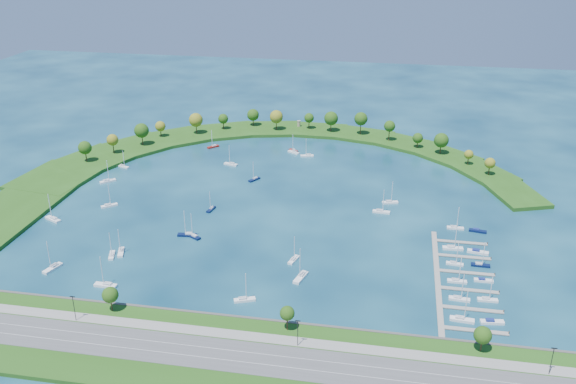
% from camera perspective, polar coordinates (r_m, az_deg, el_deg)
% --- Properties ---
extents(ground, '(700.00, 700.00, 0.00)m').
position_cam_1_polar(ground, '(316.34, -1.05, -0.96)').
color(ground, '#07273F').
rests_on(ground, ground).
extents(south_shoreline, '(420.00, 43.10, 11.60)m').
position_cam_1_polar(south_shoreline, '(213.69, -7.68, -14.37)').
color(south_shoreline, '#244F15').
rests_on(south_shoreline, ground).
extents(breakwater, '(286.74, 247.64, 2.00)m').
position_cam_1_polar(breakwater, '(370.20, -6.63, 2.82)').
color(breakwater, '#244F15').
rests_on(breakwater, ground).
extents(breakwater_trees, '(237.54, 93.62, 15.17)m').
position_cam_1_polar(breakwater_trees, '(398.92, -1.10, 6.01)').
color(breakwater_trees, '#382314').
rests_on(breakwater_trees, breakwater).
extents(harbor_tower, '(2.60, 2.60, 4.16)m').
position_cam_1_polar(harbor_tower, '(427.99, 1.00, 6.33)').
color(harbor_tower, gray).
rests_on(harbor_tower, breakwater).
extents(dock_system, '(24.28, 82.00, 1.60)m').
position_cam_1_polar(dock_system, '(258.64, 15.22, -7.83)').
color(dock_system, gray).
rests_on(dock_system, ground).
extents(moored_boat_0, '(6.96, 7.21, 11.51)m').
position_cam_1_polar(moored_boat_0, '(396.27, -6.90, 4.22)').
color(moored_boat_0, maroon).
rests_on(moored_boat_0, ground).
extents(moored_boat_1, '(8.04, 6.31, 11.92)m').
position_cam_1_polar(moored_boat_1, '(383.52, 0.53, 3.73)').
color(moored_boat_1, white).
rests_on(moored_boat_1, ground).
extents(moored_boat_2, '(8.65, 4.40, 12.25)m').
position_cam_1_polar(moored_boat_2, '(365.90, -5.28, 2.62)').
color(moored_boat_2, white).
rests_on(moored_boat_2, ground).
extents(moored_boat_3, '(3.26, 7.25, 10.30)m').
position_cam_1_polar(moored_boat_3, '(309.80, -7.10, -1.53)').
color(moored_boat_3, '#09143B').
rests_on(moored_boat_3, ground).
extents(moored_boat_4, '(8.00, 6.06, 11.76)m').
position_cam_1_polar(moored_boat_4, '(284.79, -8.70, -4.00)').
color(moored_boat_4, '#09143B').
rests_on(moored_boat_4, ground).
extents(moored_boat_5, '(6.57, 5.56, 9.96)m').
position_cam_1_polar(moored_boat_5, '(387.07, 0.51, 3.91)').
color(moored_boat_5, maroon).
rests_on(moored_boat_5, ground).
extents(moored_boat_6, '(7.70, 7.07, 12.03)m').
position_cam_1_polar(moored_boat_6, '(323.97, -16.15, -1.16)').
color(moored_boat_6, white).
rests_on(moored_boat_6, ground).
extents(moored_boat_7, '(8.58, 2.85, 12.43)m').
position_cam_1_polar(moored_boat_7, '(308.12, 8.58, -1.75)').
color(moored_boat_7, white).
rests_on(moored_boat_7, ground).
extents(moored_boat_8, '(4.20, 7.99, 11.32)m').
position_cam_1_polar(moored_boat_8, '(263.03, 0.52, -6.20)').
color(moored_boat_8, white).
rests_on(moored_boat_8, ground).
extents(moored_boat_9, '(9.46, 6.43, 13.63)m').
position_cam_1_polar(moored_boat_9, '(317.75, -20.84, -2.31)').
color(moored_boat_9, white).
rests_on(moored_boat_9, ground).
extents(moored_boat_10, '(8.91, 3.31, 12.80)m').
position_cam_1_polar(moored_boat_10, '(286.47, -9.26, -3.86)').
color(moored_boat_10, '#09143B').
rests_on(moored_boat_10, ground).
extents(moored_boat_11, '(7.28, 4.41, 10.36)m').
position_cam_1_polar(moored_boat_11, '(373.46, -14.90, 2.33)').
color(moored_boat_11, white).
rests_on(moored_boat_11, ground).
extents(moored_boat_12, '(5.10, 9.96, 14.10)m').
position_cam_1_polar(moored_boat_12, '(250.87, 1.19, -7.79)').
color(moored_boat_12, white).
rests_on(moored_boat_12, ground).
extents(moored_boat_13, '(9.21, 2.93, 13.39)m').
position_cam_1_polar(moored_boat_13, '(256.03, -16.45, -8.18)').
color(moored_boat_13, white).
rests_on(moored_boat_13, ground).
extents(moored_boat_14, '(5.13, 9.47, 13.41)m').
position_cam_1_polar(moored_boat_14, '(274.75, -20.85, -6.50)').
color(moored_boat_14, white).
rests_on(moored_boat_14, ground).
extents(moored_boat_15, '(4.40, 7.87, 11.15)m').
position_cam_1_polar(moored_boat_15, '(276.91, -15.94, -5.56)').
color(moored_boat_15, white).
rests_on(moored_boat_15, ground).
extents(moored_boat_16, '(7.97, 7.95, 12.93)m').
position_cam_1_polar(moored_boat_16, '(354.46, -16.28, 1.01)').
color(moored_boat_16, white).
rests_on(moored_boat_16, ground).
extents(moored_boat_17, '(4.80, 8.50, 12.05)m').
position_cam_1_polar(moored_boat_17, '(278.36, -15.14, -5.30)').
color(moored_boat_17, white).
rests_on(moored_boat_17, ground).
extents(moored_boat_18, '(5.78, 7.58, 11.15)m').
position_cam_1_polar(moored_boat_18, '(343.30, -3.12, 1.22)').
color(moored_boat_18, '#09143B').
rests_on(moored_boat_18, ground).
extents(moored_boat_19, '(8.45, 5.16, 12.04)m').
position_cam_1_polar(moored_boat_19, '(237.94, -4.03, -9.80)').
color(moored_boat_19, white).
rests_on(moored_boat_19, ground).
extents(moored_boat_20, '(8.41, 4.27, 11.90)m').
position_cam_1_polar(moored_boat_20, '(319.06, 9.37, -0.89)').
color(moored_boat_20, white).
rests_on(moored_boat_20, ground).
extents(moored_boat_21, '(8.30, 4.29, 11.75)m').
position_cam_1_polar(moored_boat_21, '(378.09, 1.78, 3.41)').
color(moored_boat_21, white).
rests_on(moored_boat_21, ground).
extents(docked_boat_0, '(8.84, 3.25, 12.71)m').
position_cam_1_polar(docked_boat_0, '(235.31, 15.73, -11.18)').
color(docked_boat_0, white).
rests_on(docked_boat_0, ground).
extents(docked_boat_1, '(8.65, 3.46, 1.72)m').
position_cam_1_polar(docked_boat_1, '(237.37, 18.26, -11.28)').
color(docked_boat_1, white).
rests_on(docked_boat_1, ground).
extents(docked_boat_2, '(8.05, 2.85, 11.61)m').
position_cam_1_polar(docked_boat_2, '(246.57, 15.50, -9.40)').
color(docked_boat_2, white).
rests_on(docked_boat_2, ground).
extents(docked_boat_3, '(7.70, 2.39, 11.21)m').
position_cam_1_polar(docked_boat_3, '(249.10, 17.90, -9.36)').
color(docked_boat_3, white).
rests_on(docked_boat_3, ground).
extents(docked_boat_4, '(7.68, 2.20, 11.27)m').
position_cam_1_polar(docked_boat_4, '(257.43, 15.30, -7.86)').
color(docked_boat_4, white).
rests_on(docked_boat_4, ground).
extents(docked_boat_5, '(7.54, 2.15, 1.54)m').
position_cam_1_polar(docked_boat_5, '(261.10, 17.55, -7.76)').
color(docked_boat_5, white).
rests_on(docked_boat_5, ground).
extents(docked_boat_6, '(7.28, 2.72, 10.46)m').
position_cam_1_polar(docked_boat_6, '(269.43, 15.10, -6.33)').
color(docked_boat_6, white).
rests_on(docked_boat_6, ground).
extents(docked_boat_7, '(7.81, 2.41, 11.39)m').
position_cam_1_polar(docked_boat_7, '(271.37, 17.31, -6.38)').
color(docked_boat_7, '#09143B').
rests_on(docked_boat_7, ground).
extents(docked_boat_8, '(9.00, 2.99, 13.04)m').
position_cam_1_polar(docked_boat_8, '(281.12, 14.93, -4.96)').
color(docked_boat_8, white).
rests_on(docked_boat_8, ground).
extents(docked_boat_9, '(9.29, 3.96, 1.84)m').
position_cam_1_polar(docked_boat_9, '(281.17, 17.07, -5.29)').
color(docked_boat_9, white).
rests_on(docked_boat_9, ground).
extents(docked_boat_10, '(7.77, 2.21, 11.41)m').
position_cam_1_polar(docked_boat_10, '(299.47, 15.15, -3.15)').
color(docked_boat_10, white).
rests_on(docked_boat_10, ground).
extents(docked_boat_11, '(8.20, 3.55, 1.62)m').
position_cam_1_polar(docked_boat_11, '(299.63, 17.06, -3.44)').
color(docked_boat_11, '#09143B').
rests_on(docked_boat_11, ground).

